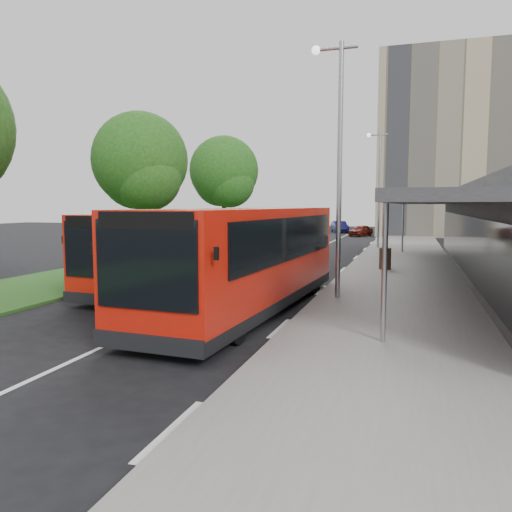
{
  "coord_description": "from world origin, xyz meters",
  "views": [
    {
      "loc": [
        6.43,
        -14.02,
        3.12
      ],
      "look_at": [
        1.71,
        1.09,
        1.5
      ],
      "focal_mm": 35.0,
      "sensor_mm": 36.0,
      "label": 1
    }
  ],
  "objects_px": {
    "bollard": "(387,245)",
    "car_near": "(361,230)",
    "bus_main": "(247,259)",
    "bus_second": "(183,249)",
    "litter_bin": "(385,258)",
    "lamp_post_near": "(337,154)",
    "car_far": "(340,227)",
    "lamp_post_far": "(378,182)",
    "tree_mid": "(141,167)",
    "tree_far": "(224,175)"
  },
  "relations": [
    {
      "from": "tree_far",
      "to": "car_near",
      "type": "relative_size",
      "value": 2.45
    },
    {
      "from": "tree_mid",
      "to": "car_near",
      "type": "bearing_deg",
      "value": 72.84
    },
    {
      "from": "lamp_post_far",
      "to": "car_far",
      "type": "bearing_deg",
      "value": 104.66
    },
    {
      "from": "bus_second",
      "to": "bollard",
      "type": "height_order",
      "value": "bus_second"
    },
    {
      "from": "litter_bin",
      "to": "lamp_post_far",
      "type": "bearing_deg",
      "value": 95.53
    },
    {
      "from": "lamp_post_near",
      "to": "car_far",
      "type": "xyz_separation_m",
      "value": [
        -5.54,
        41.16,
        -4.07
      ]
    },
    {
      "from": "tree_mid",
      "to": "bus_second",
      "type": "distance_m",
      "value": 8.57
    },
    {
      "from": "tree_mid",
      "to": "car_far",
      "type": "xyz_separation_m",
      "value": [
        5.59,
        34.11,
        -4.44
      ]
    },
    {
      "from": "tree_far",
      "to": "lamp_post_far",
      "type": "relative_size",
      "value": 1.03
    },
    {
      "from": "tree_far",
      "to": "car_far",
      "type": "height_order",
      "value": "tree_far"
    },
    {
      "from": "lamp_post_far",
      "to": "bus_main",
      "type": "relative_size",
      "value": 0.74
    },
    {
      "from": "litter_bin",
      "to": "tree_far",
      "type": "bearing_deg",
      "value": 137.46
    },
    {
      "from": "lamp_post_far",
      "to": "bus_second",
      "type": "distance_m",
      "value": 19.97
    },
    {
      "from": "bus_second",
      "to": "litter_bin",
      "type": "xyz_separation_m",
      "value": [
        7.19,
        6.52,
        -0.81
      ]
    },
    {
      "from": "tree_far",
      "to": "bus_main",
      "type": "height_order",
      "value": "tree_far"
    },
    {
      "from": "tree_mid",
      "to": "bus_main",
      "type": "distance_m",
      "value": 13.3
    },
    {
      "from": "bus_second",
      "to": "litter_bin",
      "type": "bearing_deg",
      "value": 47.15
    },
    {
      "from": "bus_main",
      "to": "bollard",
      "type": "distance_m",
      "value": 18.54
    },
    {
      "from": "tree_mid",
      "to": "tree_far",
      "type": "relative_size",
      "value": 0.96
    },
    {
      "from": "tree_mid",
      "to": "lamp_post_near",
      "type": "height_order",
      "value": "lamp_post_near"
    },
    {
      "from": "car_near",
      "to": "car_far",
      "type": "bearing_deg",
      "value": 136.39
    },
    {
      "from": "lamp_post_near",
      "to": "car_near",
      "type": "bearing_deg",
      "value": 94.18
    },
    {
      "from": "tree_mid",
      "to": "bollard",
      "type": "bearing_deg",
      "value": 36.85
    },
    {
      "from": "bus_main",
      "to": "car_far",
      "type": "bearing_deg",
      "value": 97.84
    },
    {
      "from": "bus_second",
      "to": "car_near",
      "type": "height_order",
      "value": "bus_second"
    },
    {
      "from": "bus_main",
      "to": "litter_bin",
      "type": "relative_size",
      "value": 10.94
    },
    {
      "from": "car_far",
      "to": "tree_mid",
      "type": "bearing_deg",
      "value": -119.56
    },
    {
      "from": "tree_far",
      "to": "lamp_post_near",
      "type": "height_order",
      "value": "tree_far"
    },
    {
      "from": "tree_far",
      "to": "car_far",
      "type": "bearing_deg",
      "value": 75.8
    },
    {
      "from": "tree_far",
      "to": "bus_main",
      "type": "distance_m",
      "value": 23.33
    },
    {
      "from": "bus_main",
      "to": "car_far",
      "type": "xyz_separation_m",
      "value": [
        -3.27,
        43.36,
        -0.91
      ]
    },
    {
      "from": "lamp_post_near",
      "to": "car_near",
      "type": "relative_size",
      "value": 2.39
    },
    {
      "from": "lamp_post_far",
      "to": "car_near",
      "type": "height_order",
      "value": "lamp_post_far"
    },
    {
      "from": "lamp_post_near",
      "to": "car_far",
      "type": "distance_m",
      "value": 41.73
    },
    {
      "from": "bollard",
      "to": "car_near",
      "type": "bearing_deg",
      "value": 100.32
    },
    {
      "from": "car_near",
      "to": "litter_bin",
      "type": "bearing_deg",
      "value": -61.13
    },
    {
      "from": "tree_mid",
      "to": "bus_main",
      "type": "bearing_deg",
      "value": -46.23
    },
    {
      "from": "lamp_post_near",
      "to": "car_far",
      "type": "bearing_deg",
      "value": 97.66
    },
    {
      "from": "tree_far",
      "to": "litter_bin",
      "type": "distance_m",
      "value": 17.35
    },
    {
      "from": "tree_far",
      "to": "bollard",
      "type": "xyz_separation_m",
      "value": [
        12.01,
        -3.0,
        -4.68
      ]
    },
    {
      "from": "bus_main",
      "to": "bus_second",
      "type": "height_order",
      "value": "bus_main"
    },
    {
      "from": "lamp_post_far",
      "to": "bus_main",
      "type": "bearing_deg",
      "value": -95.82
    },
    {
      "from": "litter_bin",
      "to": "bollard",
      "type": "bearing_deg",
      "value": 92.12
    },
    {
      "from": "bus_second",
      "to": "bollard",
      "type": "xyz_separation_m",
      "value": [
        6.88,
        14.82,
        -0.82
      ]
    },
    {
      "from": "tree_far",
      "to": "lamp_post_far",
      "type": "distance_m",
      "value": 11.18
    },
    {
      "from": "bus_second",
      "to": "car_far",
      "type": "height_order",
      "value": "bus_second"
    },
    {
      "from": "tree_mid",
      "to": "lamp_post_near",
      "type": "relative_size",
      "value": 0.98
    },
    {
      "from": "bus_second",
      "to": "bollard",
      "type": "relative_size",
      "value": 10.61
    },
    {
      "from": "lamp_post_near",
      "to": "bollard",
      "type": "height_order",
      "value": "lamp_post_near"
    },
    {
      "from": "tree_far",
      "to": "car_far",
      "type": "relative_size",
      "value": 2.1
    }
  ]
}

